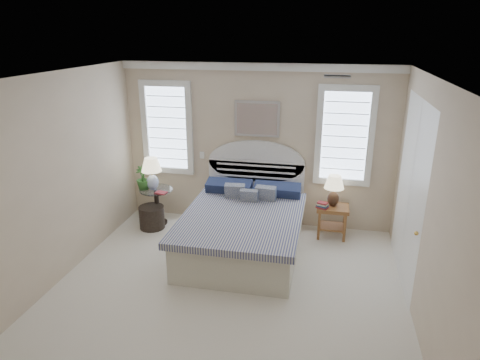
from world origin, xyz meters
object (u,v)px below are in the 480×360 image
floor_pot (152,217)px  nightstand_right (332,215)px  side_table_left (157,203)px  lamp_left (152,170)px  lamp_right (334,187)px  bed (244,226)px

floor_pot → nightstand_right: bearing=5.5°
side_table_left → lamp_left: 0.58m
lamp_right → bed: bearing=-150.3°
bed → lamp_right: 1.56m
floor_pot → lamp_right: bearing=6.4°
bed → side_table_left: bearing=160.3°
side_table_left → nightstand_right: 2.95m
nightstand_right → floor_pot: size_ratio=1.26×
side_table_left → lamp_right: (2.94, 0.14, 0.45)m
bed → floor_pot: 1.74m
lamp_left → lamp_right: size_ratio=1.09×
nightstand_right → floor_pot: nightstand_right is taller
side_table_left → lamp_left: size_ratio=1.14×
nightstand_right → lamp_right: bearing=99.4°
side_table_left → nightstand_right: size_ratio=1.19×
nightstand_right → lamp_left: 3.06m
side_table_left → lamp_right: size_ratio=1.24×
lamp_left → floor_pot: bearing=-82.0°
side_table_left → nightstand_right: (2.95, 0.10, -0.00)m
side_table_left → lamp_left: bearing=179.4°
floor_pot → lamp_left: size_ratio=0.76×
side_table_left → nightstand_right: bearing=1.9°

